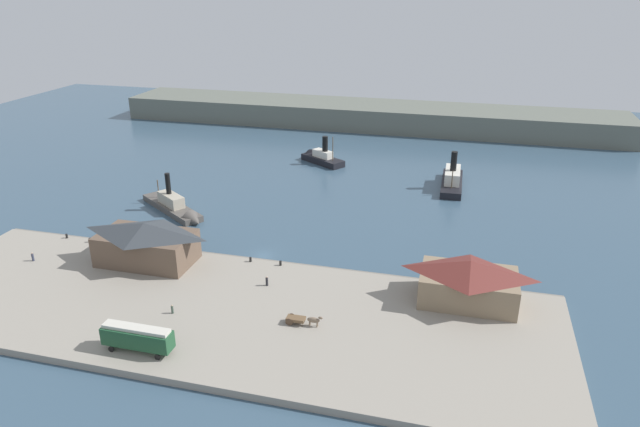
{
  "coord_description": "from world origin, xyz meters",
  "views": [
    {
      "loc": [
        36.52,
        -94.99,
        50.81
      ],
      "look_at": [
        6.49,
        19.09,
        2.0
      ],
      "focal_mm": 32.2,
      "sensor_mm": 36.0,
      "label": 1
    }
  ],
  "objects_px": {
    "pedestrian_near_cart": "(172,309)",
    "mooring_post_west": "(90,240)",
    "mooring_post_center_west": "(281,263)",
    "ferry_approaching_east": "(452,178)",
    "ferry_departing_north": "(177,208)",
    "pedestrian_near_west_shed": "(267,281)",
    "horse_cart": "(302,319)",
    "ferry_approaching_west": "(319,157)",
    "mooring_post_center_east": "(67,236)",
    "ferry_shed_west_terminal": "(146,242)",
    "pedestrian_by_tram": "(33,257)",
    "mooring_post_east": "(250,259)",
    "ferry_shed_central_terminal": "(469,281)",
    "street_tram": "(137,337)"
  },
  "relations": [
    {
      "from": "street_tram",
      "to": "ferry_shed_central_terminal",
      "type": "bearing_deg",
      "value": 29.92
    },
    {
      "from": "pedestrian_near_west_shed",
      "to": "ferry_approaching_east",
      "type": "distance_m",
      "value": 70.8
    },
    {
      "from": "ferry_shed_west_terminal",
      "to": "horse_cart",
      "type": "relative_size",
      "value": 3.08
    },
    {
      "from": "ferry_departing_north",
      "to": "mooring_post_center_west",
      "type": "bearing_deg",
      "value": -32.66
    },
    {
      "from": "ferry_departing_north",
      "to": "pedestrian_near_west_shed",
      "type": "bearing_deg",
      "value": -41.33
    },
    {
      "from": "pedestrian_near_cart",
      "to": "ferry_shed_west_terminal",
      "type": "bearing_deg",
      "value": 130.98
    },
    {
      "from": "pedestrian_near_cart",
      "to": "ferry_departing_north",
      "type": "height_order",
      "value": "ferry_departing_north"
    },
    {
      "from": "pedestrian_by_tram",
      "to": "mooring_post_west",
      "type": "bearing_deg",
      "value": 61.74
    },
    {
      "from": "ferry_approaching_west",
      "to": "ferry_approaching_east",
      "type": "height_order",
      "value": "ferry_approaching_east"
    },
    {
      "from": "pedestrian_near_west_shed",
      "to": "mooring_post_center_east",
      "type": "xyz_separation_m",
      "value": [
        -46.31,
        8.02,
        -0.36
      ]
    },
    {
      "from": "ferry_departing_north",
      "to": "street_tram",
      "type": "bearing_deg",
      "value": -67.74
    },
    {
      "from": "ferry_approaching_west",
      "to": "mooring_post_west",
      "type": "bearing_deg",
      "value": -113.97
    },
    {
      "from": "mooring_post_east",
      "to": "pedestrian_by_tram",
      "type": "bearing_deg",
      "value": -165.74
    },
    {
      "from": "mooring_post_east",
      "to": "mooring_post_center_east",
      "type": "distance_m",
      "value": 40.28
    },
    {
      "from": "mooring_post_west",
      "to": "mooring_post_center_west",
      "type": "relative_size",
      "value": 1.0
    },
    {
      "from": "ferry_shed_west_terminal",
      "to": "ferry_shed_central_terminal",
      "type": "bearing_deg",
      "value": 0.73
    },
    {
      "from": "mooring_post_center_east",
      "to": "ferry_departing_north",
      "type": "distance_m",
      "value": 24.72
    },
    {
      "from": "pedestrian_near_west_shed",
      "to": "mooring_post_west",
      "type": "bearing_deg",
      "value": 169.47
    },
    {
      "from": "horse_cart",
      "to": "mooring_post_center_east",
      "type": "bearing_deg",
      "value": 162.02
    },
    {
      "from": "ferry_shed_central_terminal",
      "to": "mooring_post_east",
      "type": "bearing_deg",
      "value": 174.0
    },
    {
      "from": "ferry_departing_north",
      "to": "ferry_approaching_east",
      "type": "xyz_separation_m",
      "value": [
        60.58,
        36.56,
        0.52
      ]
    },
    {
      "from": "pedestrian_by_tram",
      "to": "horse_cart",
      "type": "bearing_deg",
      "value": -7.89
    },
    {
      "from": "pedestrian_near_cart",
      "to": "pedestrian_near_west_shed",
      "type": "bearing_deg",
      "value": 46.61
    },
    {
      "from": "pedestrian_by_tram",
      "to": "pedestrian_near_west_shed",
      "type": "distance_m",
      "value": 45.88
    },
    {
      "from": "pedestrian_near_west_shed",
      "to": "mooring_post_center_east",
      "type": "distance_m",
      "value": 47.0
    },
    {
      "from": "mooring_post_center_west",
      "to": "ferry_approaching_east",
      "type": "distance_m",
      "value": 63.84
    },
    {
      "from": "mooring_post_west",
      "to": "mooring_post_center_east",
      "type": "distance_m",
      "value": 5.85
    },
    {
      "from": "pedestrian_near_cart",
      "to": "ferry_departing_north",
      "type": "distance_m",
      "value": 45.45
    },
    {
      "from": "pedestrian_near_west_shed",
      "to": "ferry_approaching_east",
      "type": "relative_size",
      "value": 0.08
    },
    {
      "from": "pedestrian_near_cart",
      "to": "mooring_post_west",
      "type": "height_order",
      "value": "pedestrian_near_cart"
    },
    {
      "from": "ferry_departing_north",
      "to": "ferry_approaching_west",
      "type": "distance_m",
      "value": 51.66
    },
    {
      "from": "ferry_approaching_west",
      "to": "pedestrian_near_cart",
      "type": "bearing_deg",
      "value": -90.74
    },
    {
      "from": "ferry_shed_central_terminal",
      "to": "mooring_post_east",
      "type": "distance_m",
      "value": 40.06
    },
    {
      "from": "ferry_approaching_east",
      "to": "horse_cart",
      "type": "bearing_deg",
      "value": -104.31
    },
    {
      "from": "ferry_approaching_west",
      "to": "ferry_approaching_east",
      "type": "xyz_separation_m",
      "value": [
        38.84,
        -10.3,
        0.3
      ]
    },
    {
      "from": "pedestrian_near_west_shed",
      "to": "mooring_post_east",
      "type": "height_order",
      "value": "pedestrian_near_west_shed"
    },
    {
      "from": "mooring_post_east",
      "to": "mooring_post_center_east",
      "type": "height_order",
      "value": "same"
    },
    {
      "from": "horse_cart",
      "to": "ferry_approaching_west",
      "type": "bearing_deg",
      "value": 103.05
    },
    {
      "from": "horse_cart",
      "to": "pedestrian_near_west_shed",
      "type": "bearing_deg",
      "value": 132.9
    },
    {
      "from": "pedestrian_by_tram",
      "to": "ferry_approaching_west",
      "type": "xyz_separation_m",
      "value": [
        35.39,
        77.54,
        -0.46
      ]
    },
    {
      "from": "mooring_post_east",
      "to": "mooring_post_west",
      "type": "xyz_separation_m",
      "value": [
        -34.45,
        -0.19,
        0.0
      ]
    },
    {
      "from": "pedestrian_near_west_shed",
      "to": "ferry_shed_west_terminal",
      "type": "bearing_deg",
      "value": 173.51
    },
    {
      "from": "ferry_approaching_west",
      "to": "pedestrian_near_west_shed",
      "type": "bearing_deg",
      "value": -82.1
    },
    {
      "from": "pedestrian_near_cart",
      "to": "mooring_post_center_east",
      "type": "relative_size",
      "value": 1.71
    },
    {
      "from": "pedestrian_near_cart",
      "to": "mooring_post_east",
      "type": "distance_m",
      "value": 20.69
    },
    {
      "from": "street_tram",
      "to": "mooring_post_center_east",
      "type": "relative_size",
      "value": 11.63
    },
    {
      "from": "mooring_post_center_west",
      "to": "ferry_approaching_east",
      "type": "xyz_separation_m",
      "value": [
        28.52,
        57.11,
        0.19
      ]
    },
    {
      "from": "ferry_shed_west_terminal",
      "to": "street_tram",
      "type": "height_order",
      "value": "ferry_shed_west_terminal"
    },
    {
      "from": "ferry_approaching_east",
      "to": "pedestrian_near_west_shed",
      "type": "bearing_deg",
      "value": -113.67
    },
    {
      "from": "ferry_shed_west_terminal",
      "to": "ferry_shed_central_terminal",
      "type": "relative_size",
      "value": 1.12
    }
  ]
}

